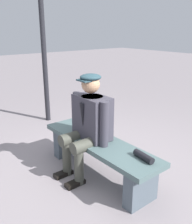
# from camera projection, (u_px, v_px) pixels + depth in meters

# --- Properties ---
(ground_plane) EXTENTS (30.00, 30.00, 0.00)m
(ground_plane) POSITION_uv_depth(u_px,v_px,m) (98.00, 174.00, 3.16)
(ground_plane) COLOR gray
(bench) EXTENTS (1.72, 0.46, 0.46)m
(bench) POSITION_uv_depth(u_px,v_px,m) (99.00, 151.00, 3.06)
(bench) COLOR #475D5E
(bench) RESTS_ON ground
(seated_man) EXTENTS (0.64, 0.61, 1.26)m
(seated_man) POSITION_uv_depth(u_px,v_px,m) (88.00, 122.00, 3.00)
(seated_man) COLOR #383641
(seated_man) RESTS_ON ground
(rolled_magazine) EXTENTS (0.25, 0.10, 0.07)m
(rolled_magazine) POSITION_uv_depth(u_px,v_px,m) (144.00, 156.00, 2.57)
(rolled_magazine) COLOR black
(rolled_magazine) RESTS_ON bench
(lamp_post) EXTENTS (0.22, 0.22, 3.24)m
(lamp_post) POSITION_uv_depth(u_px,v_px,m) (42.00, 15.00, 4.41)
(lamp_post) COLOR black
(lamp_post) RESTS_ON ground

